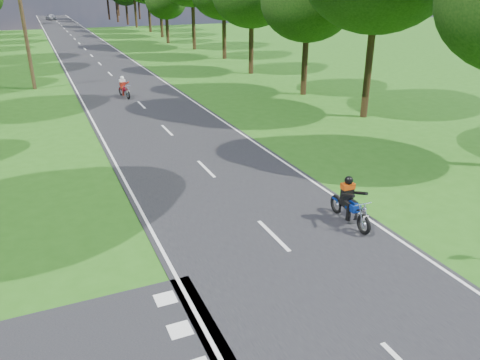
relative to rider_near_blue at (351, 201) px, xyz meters
name	(u,v)px	position (x,y,z in m)	size (l,w,h in m)	color
ground	(308,270)	(-2.57, -1.78, -0.78)	(160.00, 160.00, 0.00)	#225513
main_road	(85,49)	(-2.57, 48.22, -0.77)	(7.00, 140.00, 0.02)	black
road_markings	(86,51)	(-2.70, 46.35, -0.76)	(7.40, 140.00, 0.01)	silver
telegraph_pole	(25,30)	(-8.57, 26.22, 3.29)	(1.20, 0.26, 8.00)	#382616
rider_near_blue	(351,201)	(0.00, 0.00, 0.00)	(0.61, 1.82, 1.52)	navy
rider_far_red	(124,87)	(-3.11, 20.83, -0.07)	(0.56, 1.67, 1.39)	maroon
distant_car	(51,17)	(-3.41, 100.73, -0.13)	(1.48, 3.68, 1.25)	#ABACB2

